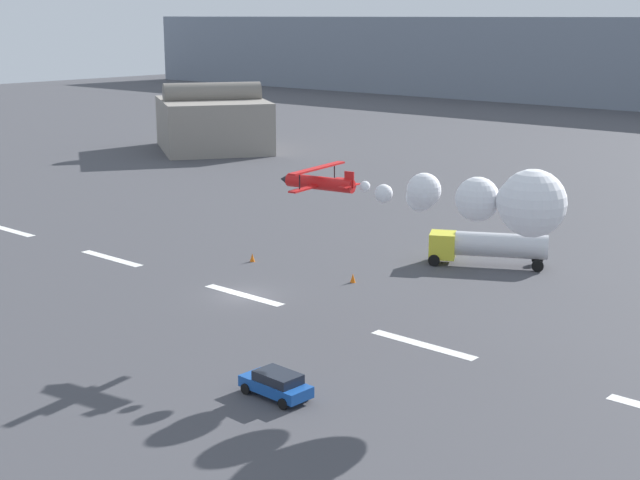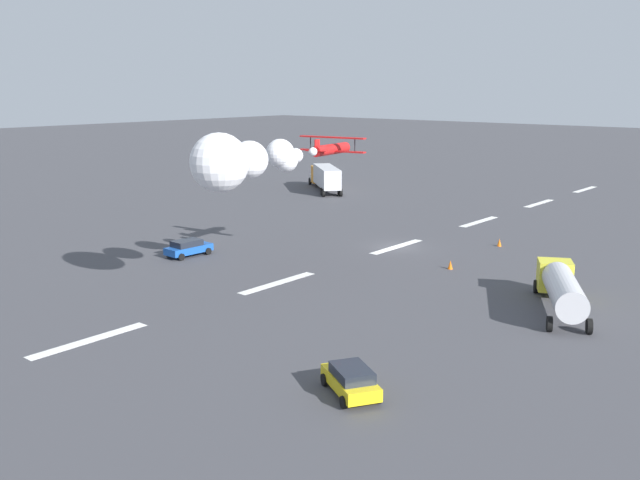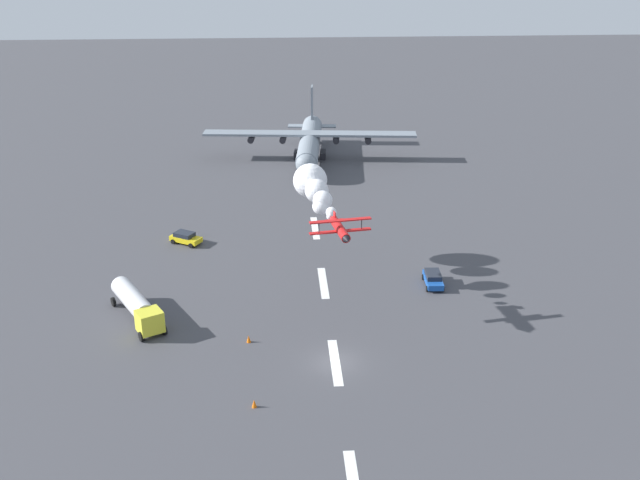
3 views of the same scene
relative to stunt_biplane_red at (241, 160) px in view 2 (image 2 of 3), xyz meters
The scene contains 14 objects.
ground_plane 23.52m from the stunt_biplane_red, behind, with size 440.00×440.00×0.00m, color #424247.
runway_stripe_0 72.36m from the stunt_biplane_red, behind, with size 8.00×0.90×0.01m, color white.
runway_stripe_1 55.76m from the stunt_biplane_red, behind, with size 8.00×0.90×0.01m, color white.
runway_stripe_2 39.35m from the stunt_biplane_red, behind, with size 8.00×0.90×0.01m, color white.
runway_stripe_3 23.51m from the stunt_biplane_red, behind, with size 8.00×0.90×0.01m, color white.
runway_stripe_4 11.08m from the stunt_biplane_red, behind, with size 8.00×0.90×0.01m, color white.
runway_stripe_5 16.07m from the stunt_biplane_red, ahead, with size 8.00×0.90×0.01m, color white.
stunt_biplane_red is the anchor object (origin of this frame).
semi_truck_orange 54.99m from the stunt_biplane_red, 146.62° to the right, with size 11.21×12.38×3.70m.
fuel_tanker_truck 24.00m from the stunt_biplane_red, 121.56° to the left, with size 9.92×7.06×2.90m.
followme_car_yellow 17.20m from the stunt_biplane_red, 113.20° to the right, with size 4.42×2.17×1.52m.
airport_staff_sedan 20.49m from the stunt_biplane_red, 63.22° to the left, with size 3.64×4.41×1.52m.
traffic_cone_near 30.24m from the stunt_biplane_red, 166.39° to the left, with size 0.44×0.44×0.75m, color orange.
traffic_cone_far 21.04m from the stunt_biplane_red, 156.29° to the left, with size 0.44×0.44×0.75m, color orange.
Camera 2 is at (55.81, 37.24, 15.32)m, focal length 39.59 mm.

